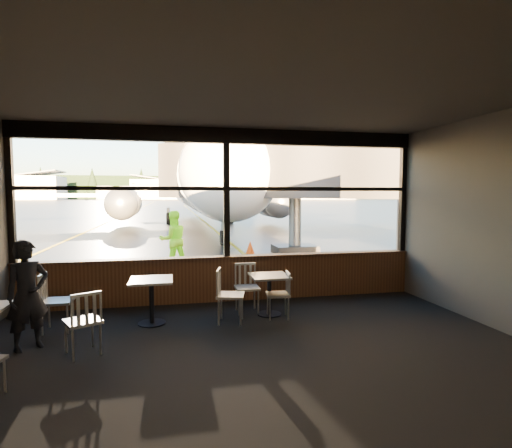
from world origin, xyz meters
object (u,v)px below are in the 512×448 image
object	(u,v)px
airliner	(200,147)
chair_near_w	(231,296)
cafe_table_mid	(152,302)
chair_mid_w	(58,302)
jet_bridge	(306,186)
cafe_table_near	(269,295)
chair_near_e	(278,295)
chair_mid_s	(83,322)
passenger	(28,295)
cone_nose	(250,247)
ground_crew	(173,240)
chair_near_n	(247,288)

from	to	relation	value
airliner	chair_near_w	bearing A→B (deg)	-93.23
cafe_table_mid	chair_mid_w	distance (m)	1.45
jet_bridge	cafe_table_mid	size ratio (longest dim) A/B	14.85
cafe_table_near	chair_near_e	size ratio (longest dim) A/B	0.88
chair_mid_s	chair_near_e	bearing A→B (deg)	-8.80
cafe_table_near	jet_bridge	bearing A→B (deg)	65.76
chair_mid_s	chair_mid_w	distance (m)	1.24
airliner	chair_near_e	bearing A→B (deg)	-91.09
cafe_table_mid	chair_near_w	distance (m)	1.33
jet_bridge	chair_mid_w	xyz separation A→B (m)	(-6.49, -6.75, -2.02)
cafe_table_near	chair_near_e	world-z (taller)	chair_near_e
jet_bridge	passenger	bearing A→B (deg)	-131.79
chair_mid_w	cone_nose	world-z (taller)	chair_mid_w
airliner	chair_mid_s	bearing A→B (deg)	-98.31
passenger	ground_crew	world-z (taller)	ground_crew
chair_near_n	passenger	size ratio (longest dim) A/B	0.58
chair_mid_w	cone_nose	xyz separation A→B (m)	(4.64, 7.64, -0.24)
airliner	chair_near_w	distance (m)	23.33
cafe_table_mid	passenger	xyz separation A→B (m)	(-1.64, -0.76, 0.39)
chair_mid_s	ground_crew	xyz separation A→B (m)	(1.24, 6.24, 0.40)
chair_mid_w	chair_near_w	bearing A→B (deg)	86.43
chair_mid_w	passenger	xyz separation A→B (m)	(-0.19, -0.73, 0.30)
chair_near_n	chair_mid_w	xyz separation A→B (m)	(-3.14, -0.36, 0.02)
jet_bridge	cafe_table_mid	bearing A→B (deg)	-126.88
jet_bridge	passenger	xyz separation A→B (m)	(-6.68, -7.48, -1.72)
jet_bridge	ground_crew	world-z (taller)	jet_bridge
chair_mid_s	cone_nose	size ratio (longest dim) A/B	1.95
chair_near_n	cone_nose	xyz separation A→B (m)	(1.50, 7.27, -0.22)
passenger	chair_near_e	bearing A→B (deg)	-29.02
jet_bridge	cone_nose	bearing A→B (deg)	154.44
cafe_table_near	chair_near_n	world-z (taller)	chair_near_n
chair_mid_s	passenger	bearing A→B (deg)	127.93
jet_bridge	cafe_table_mid	distance (m)	8.66
airliner	chair_near_e	distance (m)	23.23
chair_near_n	ground_crew	size ratio (longest dim) A/B	0.53
passenger	chair_near_w	bearing A→B (deg)	-28.00
jet_bridge	ground_crew	xyz separation A→B (m)	(-4.65, -1.60, -1.64)
chair_mid_w	passenger	world-z (taller)	passenger
chair_near_e	chair_mid_w	size ratio (longest dim) A/B	0.88
ground_crew	cafe_table_mid	bearing A→B (deg)	69.84
ground_crew	cone_nose	xyz separation A→B (m)	(2.80, 2.48, -0.62)
passenger	ground_crew	size ratio (longest dim) A/B	0.91
jet_bridge	airliner	bearing A→B (deg)	99.24
airliner	cafe_table_mid	distance (m)	23.25
airliner	cone_nose	size ratio (longest dim) A/B	78.84
chair_mid_s	passenger	distance (m)	0.93
airliner	chair_mid_w	bearing A→B (deg)	-100.17
passenger	ground_crew	bearing A→B (deg)	32.36
chair_near_w	chair_near_e	bearing A→B (deg)	110.35
chair_near_e	ground_crew	bearing A→B (deg)	25.52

